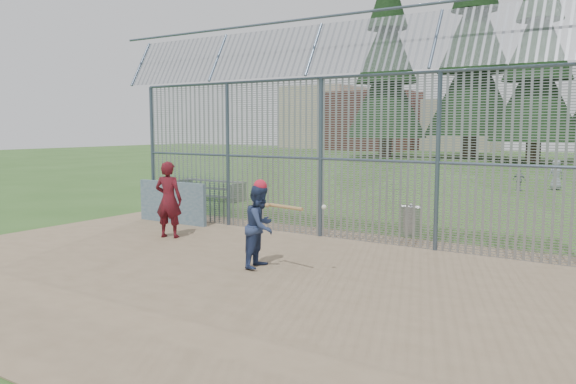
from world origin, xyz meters
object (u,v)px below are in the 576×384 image
Objects in this scene: dugout_wall at (172,202)px; bleacher at (210,189)px; batter at (260,226)px; onlooker at (169,200)px; trash_can at (411,220)px.

bleacher is at bearing 119.74° from dugout_wall.
onlooker reaches higher than batter.
batter is at bearing 144.41° from onlooker.
batter is 0.55× the size of bleacher.
batter reaches higher than trash_can.
onlooker is (1.50, -1.63, 0.36)m from dugout_wall.
onlooker is (-3.70, 1.18, 0.14)m from batter.
batter is 2.00× the size of trash_can.
onlooker is at bearing -142.68° from trash_can.
dugout_wall is 2.24m from onlooker.
trash_can reaches higher than bleacher.
trash_can is at bearing -160.59° from onlooker.
onlooker reaches higher than trash_can.
dugout_wall is at bearing -161.66° from trash_can.
dugout_wall is 5.91m from batter.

